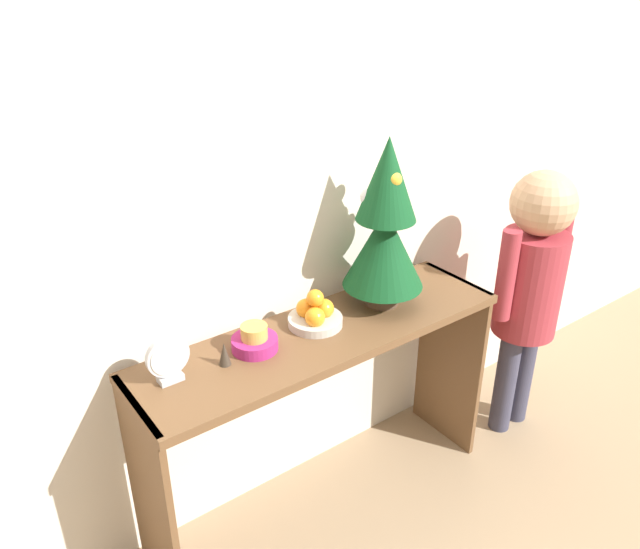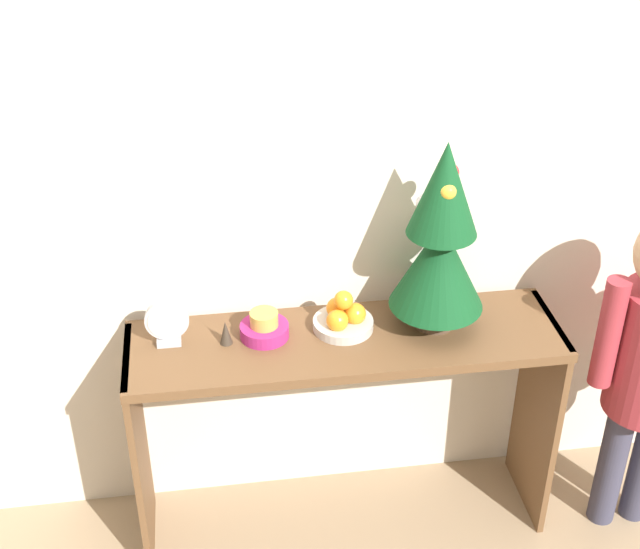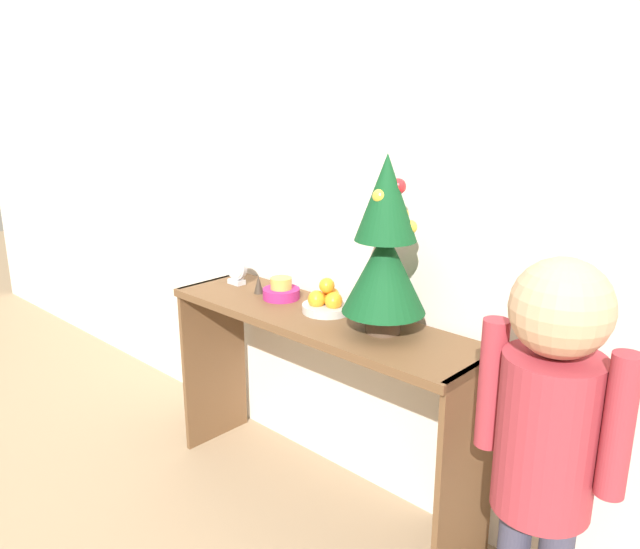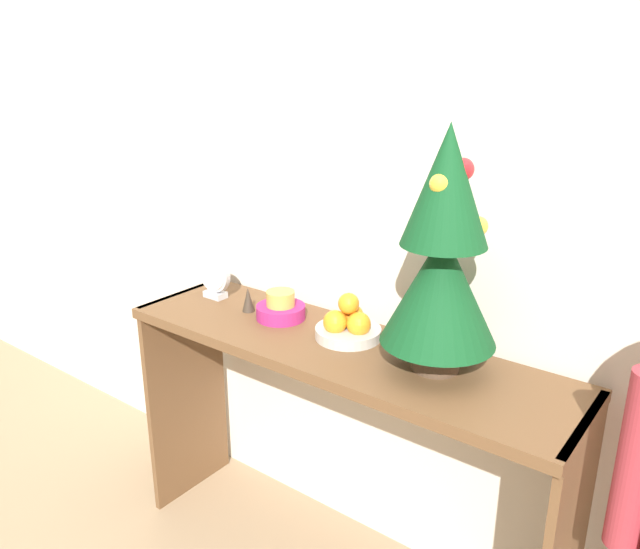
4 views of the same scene
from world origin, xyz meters
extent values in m
cube|color=beige|center=(0.00, 0.40, 1.25)|extent=(7.00, 0.05, 2.50)
cube|color=brown|center=(0.00, 0.18, 0.72)|extent=(1.28, 0.36, 0.03)
cube|color=brown|center=(-0.63, 0.18, 0.37)|extent=(0.02, 0.33, 0.74)
cylinder|color=#4C3828|center=(0.27, 0.21, 0.76)|extent=(0.12, 0.12, 0.05)
cylinder|color=brown|center=(0.27, 0.21, 0.81)|extent=(0.02, 0.02, 0.04)
cone|color=#0F421E|center=(0.27, 0.21, 0.94)|extent=(0.28, 0.28, 0.27)
cone|color=#0F421E|center=(0.27, 0.21, 1.18)|extent=(0.20, 0.20, 0.27)
sphere|color=gold|center=(0.30, 0.25, 1.12)|extent=(0.06, 0.06, 0.06)
sphere|color=gold|center=(0.27, 0.17, 1.19)|extent=(0.05, 0.05, 0.05)
sphere|color=silver|center=(0.23, 0.25, 1.12)|extent=(0.05, 0.05, 0.05)
sphere|color=gold|center=(0.33, 0.26, 1.09)|extent=(0.04, 0.04, 0.04)
sphere|color=red|center=(0.29, 0.24, 1.22)|extent=(0.05, 0.05, 0.05)
cylinder|color=#B7B2A8|center=(0.00, 0.22, 0.75)|extent=(0.18, 0.18, 0.03)
sphere|color=orange|center=(0.03, 0.22, 0.78)|extent=(0.07, 0.07, 0.07)
sphere|color=orange|center=(-0.01, 0.26, 0.78)|extent=(0.07, 0.07, 0.07)
sphere|color=orange|center=(-0.02, 0.20, 0.78)|extent=(0.07, 0.07, 0.07)
sphere|color=orange|center=(0.00, 0.22, 0.83)|extent=(0.06, 0.06, 0.06)
cylinder|color=#9E2366|center=(-0.23, 0.22, 0.76)|extent=(0.14, 0.14, 0.04)
cylinder|color=gold|center=(-0.23, 0.22, 0.80)|extent=(0.08, 0.08, 0.04)
cube|color=#B2B2B7|center=(-0.51, 0.22, 0.75)|extent=(0.07, 0.04, 0.02)
cylinder|color=#B2B2B7|center=(-0.51, 0.22, 0.82)|extent=(0.13, 0.02, 0.13)
cylinder|color=white|center=(-0.51, 0.21, 0.82)|extent=(0.11, 0.00, 0.11)
cone|color=#382D23|center=(-0.35, 0.20, 0.77)|extent=(0.04, 0.04, 0.07)
cylinder|color=#992D38|center=(0.75, 0.06, 0.76)|extent=(0.07, 0.07, 0.36)
camera|label=1|loc=(-1.02, -1.19, 1.79)|focal=35.00mm
camera|label=2|loc=(-0.38, -1.90, 2.25)|focal=50.00mm
camera|label=3|loc=(1.45, -1.34, 1.49)|focal=35.00mm
camera|label=4|loc=(0.87, -1.04, 1.44)|focal=35.00mm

